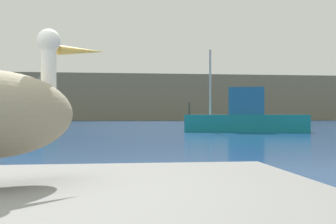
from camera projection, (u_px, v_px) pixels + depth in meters
The scene contains 3 objects.
hillside_backdrop at pixel (109, 98), 71.32m from camera, with size 140.00×14.94×7.21m, color #7F755B.
fishing_boat_green at pixel (13, 116), 30.43m from camera, with size 6.96×2.79×3.67m.
fishing_boat_teal at pixel (246, 117), 23.54m from camera, with size 6.97×4.09×4.62m.
Camera 1 is at (1.20, -1.87, 0.98)m, focal length 45.21 mm.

